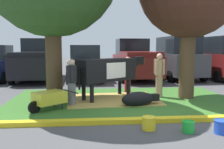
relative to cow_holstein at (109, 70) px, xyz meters
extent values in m
plane|color=#4C4C4F|center=(0.98, -1.97, -1.07)|extent=(80.00, 80.00, 0.00)
cube|color=#386B28|center=(0.47, -0.35, -1.06)|extent=(8.07, 4.95, 0.02)
cube|color=yellow|center=(0.47, -2.98, -1.01)|extent=(9.27, 0.24, 0.12)
cube|color=tan|center=(0.11, -0.26, -1.04)|extent=(3.33, 2.58, 0.04)
cylinder|color=#4C3823|center=(-1.94, -0.34, 0.40)|extent=(0.56, 0.56, 2.93)
cylinder|color=#4C3823|center=(2.88, -0.17, 0.32)|extent=(0.56, 0.56, 2.79)
cube|color=black|center=(-0.09, -0.06, 0.01)|extent=(2.28, 1.91, 0.80)
cube|color=white|center=(0.03, 0.02, 0.01)|extent=(1.15, 1.11, 0.56)
cylinder|color=black|center=(0.99, 0.71, 0.11)|extent=(0.70, 0.63, 0.58)
cube|color=black|center=(1.25, 0.90, 0.29)|extent=(0.51, 0.47, 0.32)
cube|color=white|center=(1.42, 1.01, 0.25)|extent=(0.21, 0.23, 0.20)
cylinder|color=black|center=(0.47, 0.64, -0.73)|extent=(0.14, 0.14, 0.68)
cylinder|color=black|center=(0.76, 0.24, -0.73)|extent=(0.14, 0.14, 0.68)
cylinder|color=black|center=(-0.93, -0.36, -0.73)|extent=(0.14, 0.14, 0.68)
cylinder|color=black|center=(-0.65, -0.76, -0.73)|extent=(0.14, 0.14, 0.68)
cylinder|color=black|center=(-1.07, -0.76, -0.24)|extent=(0.06, 0.06, 0.70)
ellipsoid|color=black|center=(0.82, -1.28, -0.83)|extent=(1.18, 0.72, 0.48)
cube|color=black|center=(1.41, -1.14, -0.81)|extent=(0.32, 0.26, 0.22)
cube|color=silver|center=(1.53, -1.12, -0.81)|extent=(0.08, 0.11, 0.16)
cylinder|color=black|center=(1.12, -1.03, -1.01)|extent=(0.36, 0.18, 0.10)
cylinder|color=#9E7F5B|center=(1.91, 0.06, -0.64)|extent=(0.26, 0.26, 0.86)
cylinder|color=#9E7F5B|center=(1.91, 0.06, 0.08)|extent=(0.34, 0.34, 0.59)
sphere|color=tan|center=(1.91, 0.06, 0.49)|extent=(0.23, 0.23, 0.23)
cylinder|color=#9E7F5B|center=(2.02, -0.13, 0.11)|extent=(0.09, 0.09, 0.56)
cylinder|color=#9E7F5B|center=(1.79, 0.25, 0.11)|extent=(0.09, 0.09, 0.56)
cylinder|color=maroon|center=(0.87, 1.16, -0.68)|extent=(0.26, 0.26, 0.77)
cylinder|color=slate|center=(0.87, 1.16, -0.03)|extent=(0.34, 0.34, 0.53)
sphere|color=tan|center=(0.87, 1.16, 0.34)|extent=(0.21, 0.21, 0.21)
cylinder|color=slate|center=(1.06, 1.04, 0.00)|extent=(0.09, 0.09, 0.50)
cylinder|color=slate|center=(0.69, 1.28, 0.00)|extent=(0.09, 0.09, 0.50)
cylinder|color=slate|center=(-1.30, -1.03, -0.68)|extent=(0.26, 0.26, 0.78)
cylinder|color=black|center=(-1.30, -1.03, -0.02)|extent=(0.34, 0.34, 0.54)
sphere|color=beige|center=(-1.30, -1.03, 0.36)|extent=(0.21, 0.21, 0.21)
cylinder|color=black|center=(-1.34, -0.81, 0.01)|extent=(0.09, 0.09, 0.51)
cylinder|color=black|center=(-1.26, -1.24, 0.01)|extent=(0.09, 0.09, 0.51)
cube|color=gold|center=(-1.93, -1.53, -0.67)|extent=(1.07, 1.04, 0.36)
cylinder|color=black|center=(-2.31, -1.85, -0.89)|extent=(0.34, 0.31, 0.36)
cylinder|color=black|center=(-1.56, -1.50, -0.95)|extent=(0.04, 0.04, 0.24)
cylinder|color=black|center=(-1.85, -1.17, -0.95)|extent=(0.04, 0.04, 0.24)
cylinder|color=black|center=(-1.30, -1.28, -0.55)|extent=(0.43, 0.37, 0.23)
cylinder|color=black|center=(-1.58, -0.94, -0.55)|extent=(0.43, 0.37, 0.23)
cylinder|color=yellow|center=(0.65, -3.51, -0.92)|extent=(0.31, 0.31, 0.30)
torus|color=yellow|center=(0.65, -3.51, -0.77)|extent=(0.33, 0.33, 0.02)
cylinder|color=green|center=(1.49, -3.77, -0.94)|extent=(0.27, 0.27, 0.25)
torus|color=green|center=(1.49, -3.77, -0.82)|extent=(0.29, 0.29, 0.02)
cylinder|color=blue|center=(2.19, -3.91, -0.92)|extent=(0.31, 0.31, 0.30)
torus|color=blue|center=(2.19, -3.91, -0.77)|extent=(0.33, 0.33, 0.02)
cylinder|color=black|center=(-5.29, 7.02, -0.75)|extent=(0.24, 0.65, 0.64)
cylinder|color=black|center=(-5.19, 4.16, -0.75)|extent=(0.24, 0.65, 0.64)
cube|color=black|center=(-3.74, 5.61, -0.20)|extent=(2.18, 5.46, 1.10)
cube|color=black|center=(-3.78, 6.55, 0.85)|extent=(1.90, 1.86, 1.00)
cube|color=black|center=(-3.70, 4.39, 0.47)|extent=(1.99, 2.76, 0.24)
cylinder|color=black|center=(-4.80, 7.33, -0.75)|extent=(0.24, 0.65, 0.64)
cylinder|color=black|center=(-2.80, 7.40, -0.75)|extent=(0.24, 0.65, 0.64)
cylinder|color=black|center=(-4.68, 3.82, -0.75)|extent=(0.24, 0.65, 0.64)
cylinder|color=black|center=(-2.69, 3.89, -0.75)|extent=(0.24, 0.65, 0.64)
cube|color=silver|center=(-0.98, 5.30, -0.30)|extent=(1.95, 4.46, 0.90)
cube|color=black|center=(-0.98, 5.30, 0.55)|extent=(1.66, 2.25, 0.80)
cylinder|color=black|center=(-1.93, 6.70, -0.75)|extent=(0.24, 0.65, 0.64)
cylinder|color=black|center=(-0.13, 6.76, -0.75)|extent=(0.24, 0.65, 0.64)
cylinder|color=black|center=(-1.83, 3.84, -0.75)|extent=(0.24, 0.65, 0.64)
cylinder|color=black|center=(-0.03, 3.90, -0.75)|extent=(0.24, 0.65, 0.64)
cube|color=maroon|center=(2.00, 5.57, -0.20)|extent=(2.18, 5.46, 1.10)
cube|color=black|center=(1.97, 6.52, 0.85)|extent=(1.90, 1.86, 1.00)
cube|color=maroon|center=(2.04, 4.36, 0.47)|extent=(1.99, 2.76, 0.24)
cylinder|color=black|center=(0.94, 7.29, -0.75)|extent=(0.24, 0.65, 0.64)
cylinder|color=black|center=(2.94, 7.36, -0.75)|extent=(0.24, 0.65, 0.64)
cylinder|color=black|center=(1.06, 3.79, -0.75)|extent=(0.24, 0.65, 0.64)
cylinder|color=black|center=(3.06, 3.85, -0.75)|extent=(0.24, 0.65, 0.64)
cube|color=#3D3D42|center=(4.57, 5.47, -0.15)|extent=(2.05, 4.66, 1.20)
cube|color=black|center=(4.57, 5.47, 0.95)|extent=(1.78, 3.25, 1.00)
cylinder|color=black|center=(3.57, 6.94, -0.75)|extent=(0.24, 0.65, 0.64)
cylinder|color=black|center=(5.47, 7.00, -0.75)|extent=(0.24, 0.65, 0.64)
cylinder|color=black|center=(3.67, 3.95, -0.75)|extent=(0.24, 0.65, 0.64)
cylinder|color=black|center=(5.57, 4.01, -0.75)|extent=(0.24, 0.65, 0.64)
cube|color=maroon|center=(7.08, 5.12, -0.15)|extent=(2.05, 4.66, 1.20)
cube|color=black|center=(7.08, 5.12, 0.95)|extent=(1.78, 3.25, 1.00)
cylinder|color=black|center=(6.08, 6.59, -0.75)|extent=(0.24, 0.65, 0.64)
cylinder|color=black|center=(7.98, 6.65, -0.75)|extent=(0.24, 0.65, 0.64)
cylinder|color=black|center=(6.18, 3.60, -0.75)|extent=(0.24, 0.65, 0.64)
camera|label=1|loc=(-0.71, -8.93, 0.85)|focal=39.24mm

